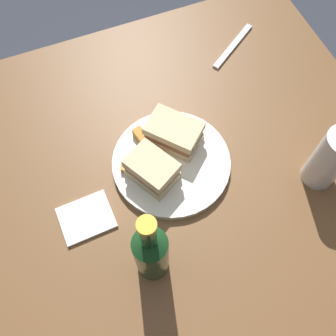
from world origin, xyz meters
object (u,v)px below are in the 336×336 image
(sandwich_half_left, at_px, (174,133))
(sandwich_half_right, at_px, (152,170))
(cider_bottle, at_px, (151,252))
(napkin, at_px, (86,218))
(plate, at_px, (171,163))
(fork, at_px, (233,46))
(pint_glass, at_px, (328,162))

(sandwich_half_left, relative_size, sandwich_half_right, 1.12)
(cider_bottle, bearing_deg, napkin, 123.78)
(cider_bottle, bearing_deg, plate, 58.66)
(napkin, height_order, fork, napkin)
(sandwich_half_left, height_order, cider_bottle, cider_bottle)
(sandwich_half_left, xyz_separation_m, sandwich_half_right, (-0.08, -0.07, 0.00))
(sandwich_half_left, bearing_deg, pint_glass, -36.38)
(napkin, xyz_separation_m, fork, (0.50, 0.32, -0.00))
(sandwich_half_right, height_order, napkin, sandwich_half_right)
(plate, height_order, cider_bottle, cider_bottle)
(plate, relative_size, pint_glass, 1.64)
(plate, xyz_separation_m, sandwich_half_left, (0.03, 0.05, 0.04))
(fork, bearing_deg, cider_bottle, 15.22)
(sandwich_half_left, relative_size, pint_glass, 0.86)
(sandwich_half_right, relative_size, cider_bottle, 0.46)
(plate, relative_size, sandwich_half_right, 2.15)
(plate, xyz_separation_m, cider_bottle, (-0.12, -0.20, 0.09))
(sandwich_half_right, height_order, fork, sandwich_half_right)
(cider_bottle, xyz_separation_m, napkin, (-0.10, 0.14, -0.10))
(sandwich_half_left, distance_m, napkin, 0.26)
(pint_glass, distance_m, fork, 0.42)
(sandwich_half_right, distance_m, pint_glass, 0.37)
(sandwich_half_left, bearing_deg, sandwich_half_right, -138.84)
(plate, relative_size, napkin, 2.42)
(sandwich_half_right, bearing_deg, napkin, -168.73)
(pint_glass, bearing_deg, plate, 153.19)
(sandwich_half_left, distance_m, fork, 0.34)
(sandwich_half_left, relative_size, fork, 0.77)
(cider_bottle, bearing_deg, sandwich_half_left, 59.41)
(cider_bottle, distance_m, fork, 0.62)
(sandwich_half_left, relative_size, cider_bottle, 0.52)
(napkin, bearing_deg, plate, 13.39)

